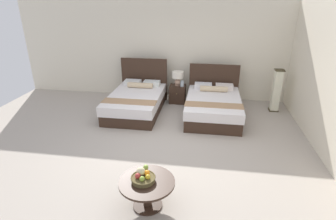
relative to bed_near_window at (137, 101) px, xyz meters
The scene contains 12 objects.
ground_plane 2.00m from the bed_near_window, 58.24° to the right, with size 10.01×9.77×0.02m, color #AA9F92.
wall_back 2.09m from the bed_near_window, 53.59° to the left, with size 10.01×0.12×2.88m, color silver.
wall_side_right 4.57m from the bed_near_window, 16.75° to the right, with size 0.12×5.37×2.88m, color beige.
bed_near_window is the anchor object (origin of this frame).
bed_near_corner 2.08m from the bed_near_window, ahead, with size 1.42×2.10×1.17m.
nightstand 1.32m from the bed_near_window, 38.60° to the left, with size 0.46×0.42×0.52m.
table_lamp 1.42m from the bed_near_window, 39.27° to the left, with size 0.33×0.33×0.42m.
vase 1.44m from the bed_near_window, 33.81° to the left, with size 0.11×0.11×0.17m.
coffee_table 3.71m from the bed_near_window, 72.80° to the right, with size 0.83×0.83×0.45m.
fruit_bowl 3.69m from the bed_near_window, 73.62° to the right, with size 0.37×0.37×0.18m.
loose_apple 3.42m from the bed_near_window, 72.65° to the right, with size 0.08×0.08×0.08m.
floor_lamp_corner 3.82m from the bed_near_window, ahead, with size 0.24×0.24×1.16m.
Camera 1 is at (0.85, -4.98, 2.95)m, focal length 28.69 mm.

